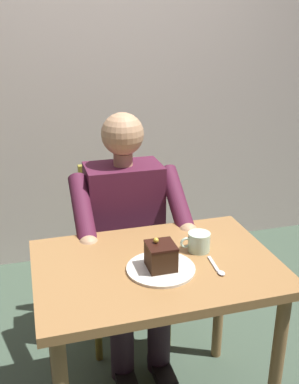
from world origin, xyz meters
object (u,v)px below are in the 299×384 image
(coffee_cup, at_px, (199,241))
(dessert_spoon, at_px, (218,269))
(seated_person, at_px, (128,235))
(dining_table, at_px, (157,288))
(chair, at_px, (121,242))
(cake_slice, at_px, (161,256))

(coffee_cup, height_order, dessert_spoon, coffee_cup)
(coffee_cup, distance_m, dessert_spoon, 0.16)
(seated_person, bearing_deg, dining_table, 90.00)
(chair, relative_size, seated_person, 0.75)
(chair, distance_m, seated_person, 0.22)
(chair, xyz_separation_m, coffee_cup, (-0.19, 0.60, 0.28))
(dining_table, bearing_deg, cake_slice, 90.70)
(dining_table, distance_m, chair, 0.66)
(cake_slice, height_order, dessert_spoon, cake_slice)
(cake_slice, distance_m, dessert_spoon, 0.22)
(dining_table, relative_size, chair, 1.01)
(seated_person, relative_size, dessert_spoon, 8.44)
(chair, distance_m, dessert_spoon, 0.82)
(seated_person, height_order, cake_slice, seated_person)
(dessert_spoon, bearing_deg, dining_table, -28.18)
(coffee_cup, bearing_deg, seated_person, -66.07)
(chair, xyz_separation_m, dessert_spoon, (-0.20, 0.75, 0.24))
(chair, distance_m, cake_slice, 0.76)
(coffee_cup, bearing_deg, chair, -72.61)
(cake_slice, bearing_deg, dessert_spoon, 164.34)
(chair, bearing_deg, dining_table, 90.00)
(seated_person, xyz_separation_m, coffee_cup, (-0.19, 0.42, 0.15))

